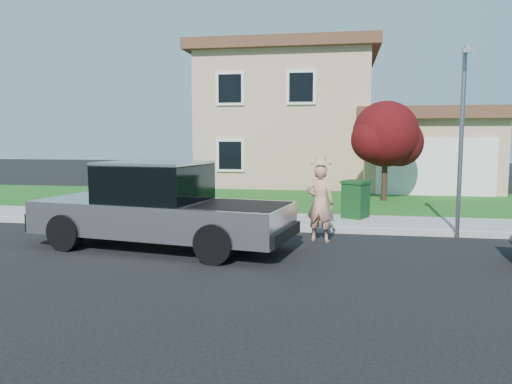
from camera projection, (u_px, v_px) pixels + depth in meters
ground at (200, 255)px, 10.34m from camera, size 80.00×80.00×0.00m
curb at (269, 228)px, 13.00m from camera, size 40.00×0.20×0.12m
sidewalk at (274, 221)px, 14.08m from camera, size 40.00×2.00×0.15m
lawn at (291, 201)px, 18.49m from camera, size 40.00×7.00×0.10m
house at (313, 123)px, 25.81m from camera, size 14.00×11.30×6.85m
pickup_truck at (160, 208)px, 10.89m from camera, size 6.01×2.86×1.90m
woman at (320, 201)px, 11.55m from camera, size 0.76×0.60×1.99m
ornamental_tree at (387, 137)px, 18.09m from camera, size 2.65×2.39×3.63m
trash_bin at (356, 199)px, 14.11m from camera, size 0.90×0.94×1.05m
street_lamp at (462, 132)px, 11.74m from camera, size 0.24×0.58×4.48m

